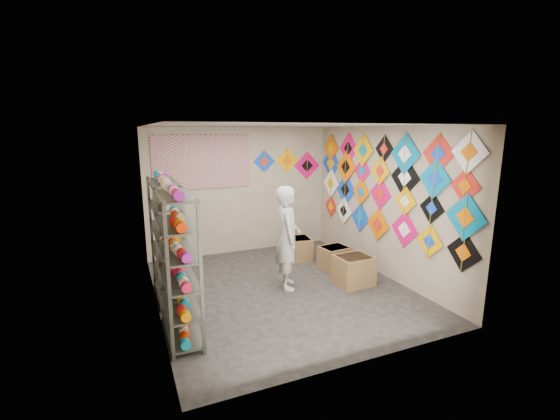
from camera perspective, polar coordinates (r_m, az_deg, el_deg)
name	(u,v)px	position (r m, az deg, el deg)	size (l,w,h in m)	color
ground	(282,289)	(6.49, 0.23, -11.89)	(4.50, 4.50, 0.00)	black
room_walls	(282,193)	(6.01, 0.24, 2.59)	(4.50, 4.50, 4.50)	tan
shelf_rack_front	(179,267)	(4.93, -15.21, -8.33)	(0.40, 1.10, 1.90)	#4C5147
shelf_rack_back	(166,240)	(6.16, -16.93, -4.34)	(0.40, 1.10, 1.90)	#4C5147
string_spools	(171,245)	(5.51, -16.23, -5.17)	(0.12, 2.36, 0.12)	#E31C44
kite_wall_display	(380,185)	(7.07, 15.01, 3.74)	(0.05, 4.36, 2.04)	black
back_wall_kites	(290,163)	(8.49, 1.57, 7.16)	(1.62, 0.02, 0.72)	blue
poster	(203,162)	(7.86, -11.72, 7.16)	(2.00, 0.01, 1.10)	#6F479A
shopkeeper	(288,238)	(6.27, 1.20, -4.24)	(0.60, 0.74, 1.75)	beige
carton_a	(353,270)	(6.69, 11.13, -9.01)	(0.61, 0.51, 0.51)	olive
carton_b	(334,258)	(7.38, 8.27, -7.21)	(0.53, 0.44, 0.44)	olive
carton_c	(299,248)	(7.84, 2.88, -5.87)	(0.47, 0.52, 0.45)	olive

